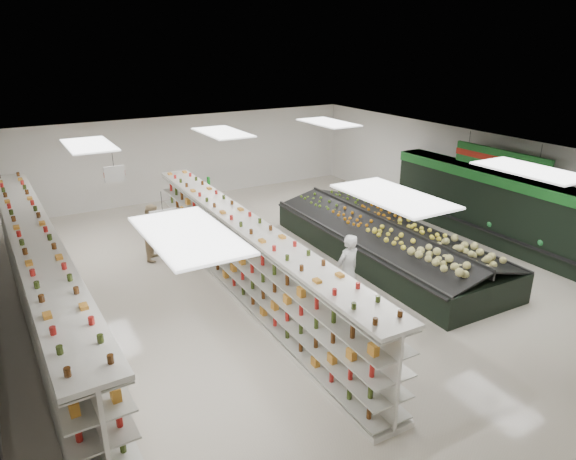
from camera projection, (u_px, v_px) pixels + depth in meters
floor at (286, 271)px, 13.92m from camera, size 16.00×16.00×0.00m
ceiling at (286, 155)px, 12.80m from camera, size 14.00×16.00×0.02m
wall_back at (183, 157)px, 19.84m from camera, size 14.00×0.02×3.20m
wall_right at (473, 180)px, 16.65m from camera, size 0.02×16.00×3.20m
produce_wall_case at (500, 205)px, 15.34m from camera, size 0.93×8.00×2.20m
aisle_sign_near at (163, 220)px, 9.55m from camera, size 0.52×0.06×0.75m
aisle_sign_far at (114, 174)px, 12.79m from camera, size 0.52×0.06×0.75m
hortifruti_banner at (501, 160)px, 14.71m from camera, size 0.12×3.20×0.95m
gondola_left at (42, 282)px, 11.19m from camera, size 1.22×11.89×2.06m
gondola_center at (247, 262)px, 12.35m from camera, size 1.02×11.05×1.91m
produce_island at (384, 240)px, 14.62m from camera, size 2.99×7.79×1.15m
soda_endcap at (197, 203)px, 17.25m from camera, size 1.40×1.18×1.53m
shopper_main at (348, 270)px, 11.86m from camera, size 0.70×0.52×1.78m
shopper_background at (154, 232)px, 14.44m from camera, size 0.82×0.93×1.62m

